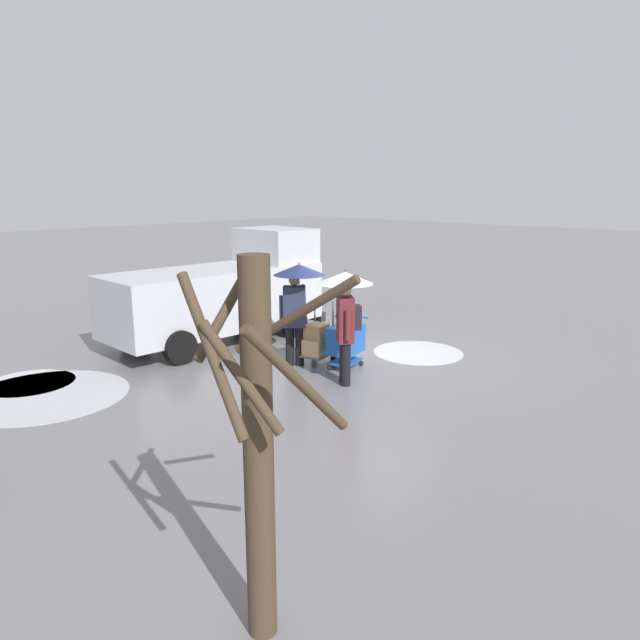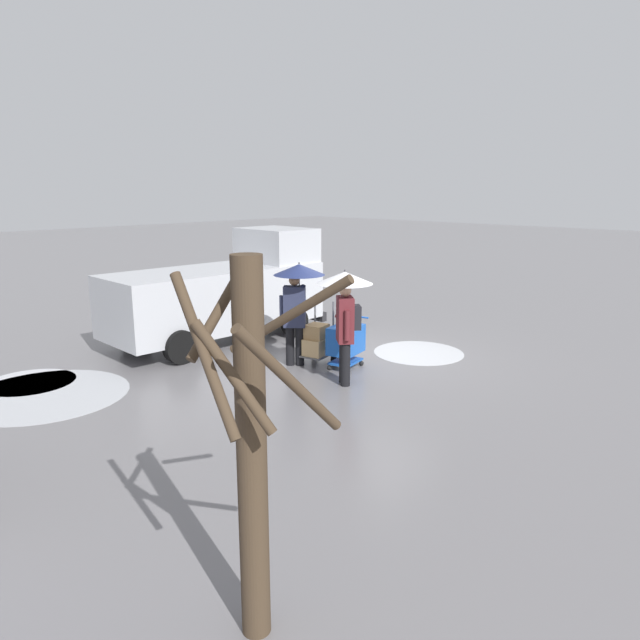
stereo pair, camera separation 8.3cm
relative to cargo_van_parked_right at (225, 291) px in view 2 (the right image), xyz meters
The scene contains 10 objects.
ground_plane 4.03m from the cargo_van_parked_right, 161.82° to the right, with size 90.00×90.00×0.00m, color slate.
slush_patch_near_cluster 4.71m from the cargo_van_parked_right, 88.07° to the left, with size 1.65×1.65×0.01m, color silver.
slush_patch_under_van 4.85m from the cargo_van_parked_right, 99.31° to the left, with size 2.90×2.90×0.01m, color #ADAFB5.
slush_patch_mid_street 4.79m from the cargo_van_parked_right, 151.61° to the right, with size 1.99×1.99×0.01m, color silver.
cargo_van_parked_right is the anchor object (origin of this frame).
shopping_cart_vendor 3.68m from the cargo_van_parked_right, behind, with size 0.72×0.92×1.04m.
hand_dolly_boxes 3.13m from the cargo_van_parked_right, behind, with size 0.64×0.79×1.32m.
pedestrian_pink_side 2.81m from the cargo_van_parked_right, behind, with size 1.04×1.04×2.15m.
pedestrian_black_side 4.27m from the cargo_van_parked_right, behind, with size 1.04×1.04×2.15m.
bare_tree_near 9.72m from the cargo_van_parked_right, 143.76° to the left, with size 1.24×1.24×3.14m.
Camera 2 is at (-7.40, 9.59, 3.61)m, focal length 32.60 mm.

